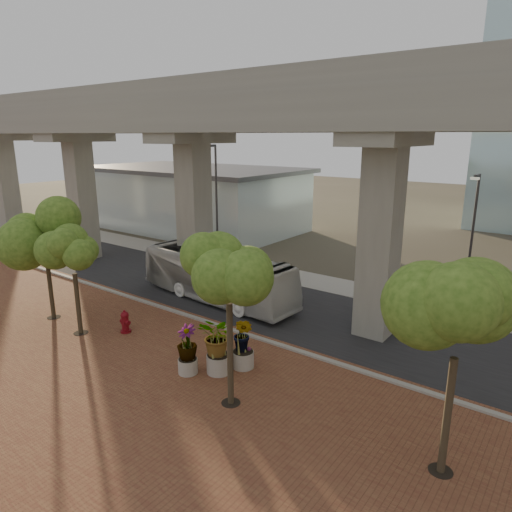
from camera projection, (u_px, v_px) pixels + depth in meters
The scene contains 18 objects.
ground at pixel (252, 318), 24.39m from camera, with size 160.00×160.00×0.00m, color #383529.
brick_plaza at pixel (131, 379), 18.19m from camera, with size 70.00×13.00×0.06m, color brown.
asphalt_road at pixel (273, 307), 25.94m from camera, with size 90.00×8.00×0.04m, color black.
curb_strip at pixel (228, 329), 22.83m from camera, with size 70.00×0.25×0.16m, color gray.
far_sidewalk at pixel (320, 282), 30.20m from camera, with size 90.00×3.00×0.06m, color gray.
transit_viaduct at pixel (274, 178), 24.08m from camera, with size 72.00×5.60×12.40m.
station_pavilion at pixel (192, 197), 47.53m from camera, with size 23.00×13.00×6.30m.
transit_bus at pixel (217, 276), 26.64m from camera, with size 2.48×10.58×2.95m, color silver.
fire_hydrant at pixel (125, 322), 22.36m from camera, with size 0.57×0.52×1.15m.
planter_front at pixel (218, 339), 18.32m from camera, with size 2.20×2.20×2.42m.
planter_right at pixel (187, 344), 18.32m from camera, with size 1.95×1.95×2.08m.
planter_left at pixel (243, 337), 18.78m from camera, with size 2.01×2.01×2.21m.
street_tree_far_west at pixel (43, 228), 23.08m from camera, with size 4.09×4.09×6.72m.
street_tree_near_west at pixel (73, 254), 21.38m from camera, with size 3.27×3.27×5.50m.
street_tree_near_east at pixel (229, 273), 15.28m from camera, with size 3.76×3.76×6.67m.
street_tree_far_east at pixel (459, 322), 12.00m from camera, with size 3.58×3.58×6.28m.
streetlamp_west at pixel (215, 199), 31.84m from camera, with size 0.44×1.28×8.83m.
streetlamp_east at pixel (471, 238), 22.95m from camera, with size 0.38×1.10×7.61m.
Camera 1 is at (13.78, -18.08, 9.46)m, focal length 32.00 mm.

